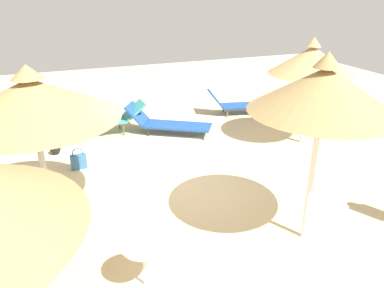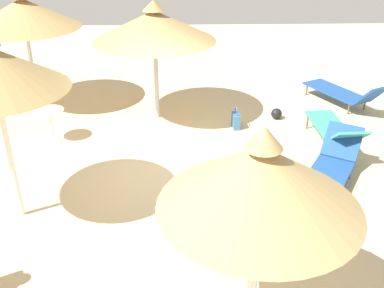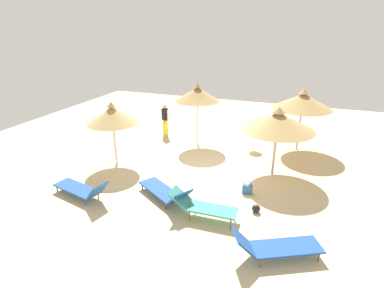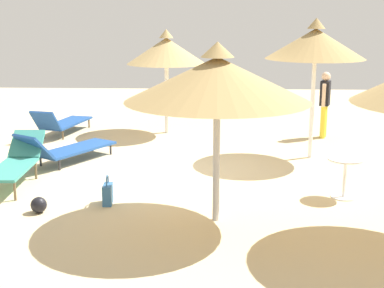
{
  "view_description": "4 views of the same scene",
  "coord_description": "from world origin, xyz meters",
  "px_view_note": "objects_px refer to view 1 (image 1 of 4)",
  "views": [
    {
      "loc": [
        -2.07,
        -6.53,
        3.74
      ],
      "look_at": [
        0.54,
        0.24,
        0.64
      ],
      "focal_mm": 34.93,
      "sensor_mm": 36.0,
      "label": 1
    },
    {
      "loc": [
        7.32,
        -0.01,
        4.32
      ],
      "look_at": [
        0.7,
        0.19,
        0.87
      ],
      "focal_mm": 41.98,
      "sensor_mm": 36.0,
      "label": 2
    },
    {
      "loc": [
        -3.04,
        10.28,
        5.38
      ],
      "look_at": [
        0.79,
        -0.18,
        0.95
      ],
      "focal_mm": 28.15,
      "sensor_mm": 36.0,
      "label": 3
    },
    {
      "loc": [
        -10.35,
        -0.5,
        3.1
      ],
      "look_at": [
        -0.17,
        -0.07,
        0.65
      ],
      "focal_mm": 52.23,
      "sensor_mm": 36.0,
      "label": 4
    }
  ],
  "objects_px": {
    "lounge_chair_far_right": "(167,122)",
    "lounge_chair_center": "(23,120)",
    "lounge_chair_edge": "(240,104)",
    "parasol_umbrella_near_left": "(324,90)",
    "beach_ball": "(55,149)",
    "parasol_umbrella_front": "(312,60)",
    "lounge_chair_far_left": "(109,119)",
    "side_table_round": "(145,258)",
    "parasol_umbrella_back": "(31,99)",
    "handbag": "(79,161)"
  },
  "relations": [
    {
      "from": "lounge_chair_center",
      "to": "parasol_umbrella_front",
      "type": "bearing_deg",
      "value": -26.37
    },
    {
      "from": "handbag",
      "to": "side_table_round",
      "type": "xyz_separation_m",
      "value": [
        0.49,
        -3.93,
        0.29
      ]
    },
    {
      "from": "lounge_chair_edge",
      "to": "lounge_chair_far_right",
      "type": "bearing_deg",
      "value": -163.21
    },
    {
      "from": "parasol_umbrella_near_left",
      "to": "lounge_chair_center",
      "type": "distance_m",
      "value": 8.15
    },
    {
      "from": "handbag",
      "to": "beach_ball",
      "type": "relative_size",
      "value": 1.96
    },
    {
      "from": "lounge_chair_far_right",
      "to": "parasol_umbrella_front",
      "type": "bearing_deg",
      "value": -30.92
    },
    {
      "from": "parasol_umbrella_front",
      "to": "lounge_chair_center",
      "type": "relative_size",
      "value": 1.17
    },
    {
      "from": "parasol_umbrella_back",
      "to": "side_table_round",
      "type": "distance_m",
      "value": 2.96
    },
    {
      "from": "parasol_umbrella_back",
      "to": "side_table_round",
      "type": "xyz_separation_m",
      "value": [
        1.13,
        -2.17,
        -1.67
      ]
    },
    {
      "from": "lounge_chair_edge",
      "to": "handbag",
      "type": "distance_m",
      "value": 5.54
    },
    {
      "from": "parasol_umbrella_front",
      "to": "lounge_chair_far_right",
      "type": "height_order",
      "value": "parasol_umbrella_front"
    },
    {
      "from": "lounge_chair_far_left",
      "to": "side_table_round",
      "type": "relative_size",
      "value": 2.94
    },
    {
      "from": "lounge_chair_center",
      "to": "lounge_chair_edge",
      "type": "distance_m",
      "value": 6.32
    },
    {
      "from": "lounge_chair_edge",
      "to": "side_table_round",
      "type": "relative_size",
      "value": 3.27
    },
    {
      "from": "lounge_chair_center",
      "to": "side_table_round",
      "type": "distance_m",
      "value": 6.95
    },
    {
      "from": "side_table_round",
      "to": "parasol_umbrella_back",
      "type": "bearing_deg",
      "value": 117.54
    },
    {
      "from": "lounge_chair_far_left",
      "to": "lounge_chair_far_right",
      "type": "relative_size",
      "value": 0.89
    },
    {
      "from": "parasol_umbrella_near_left",
      "to": "beach_ball",
      "type": "bearing_deg",
      "value": 126.75
    },
    {
      "from": "parasol_umbrella_near_left",
      "to": "beach_ball",
      "type": "xyz_separation_m",
      "value": [
        -3.58,
        4.8,
        -2.29
      ]
    },
    {
      "from": "parasol_umbrella_front",
      "to": "beach_ball",
      "type": "bearing_deg",
      "value": 165.83
    },
    {
      "from": "handbag",
      "to": "side_table_round",
      "type": "distance_m",
      "value": 3.97
    },
    {
      "from": "parasol_umbrella_front",
      "to": "beach_ball",
      "type": "distance_m",
      "value": 6.46
    },
    {
      "from": "parasol_umbrella_back",
      "to": "lounge_chair_edge",
      "type": "relative_size",
      "value": 1.2
    },
    {
      "from": "lounge_chair_edge",
      "to": "side_table_round",
      "type": "bearing_deg",
      "value": -127.25
    },
    {
      "from": "parasol_umbrella_front",
      "to": "side_table_round",
      "type": "relative_size",
      "value": 3.85
    },
    {
      "from": "parasol_umbrella_near_left",
      "to": "beach_ball",
      "type": "distance_m",
      "value": 6.41
    },
    {
      "from": "lounge_chair_edge",
      "to": "parasol_umbrella_front",
      "type": "bearing_deg",
      "value": -81.34
    },
    {
      "from": "lounge_chair_center",
      "to": "lounge_chair_edge",
      "type": "xyz_separation_m",
      "value": [
        6.28,
        -0.67,
        -0.03
      ]
    },
    {
      "from": "lounge_chair_center",
      "to": "handbag",
      "type": "bearing_deg",
      "value": -67.33
    },
    {
      "from": "handbag",
      "to": "lounge_chair_center",
      "type": "bearing_deg",
      "value": 112.67
    },
    {
      "from": "lounge_chair_far_left",
      "to": "lounge_chair_center",
      "type": "relative_size",
      "value": 0.9
    },
    {
      "from": "parasol_umbrella_front",
      "to": "lounge_chair_center",
      "type": "distance_m",
      "value": 7.66
    },
    {
      "from": "parasol_umbrella_front",
      "to": "side_table_round",
      "type": "distance_m",
      "value": 6.3
    },
    {
      "from": "parasol_umbrella_near_left",
      "to": "beach_ball",
      "type": "relative_size",
      "value": 11.6
    },
    {
      "from": "lounge_chair_far_right",
      "to": "beach_ball",
      "type": "xyz_separation_m",
      "value": [
        -2.9,
        -0.33,
        -0.19
      ]
    },
    {
      "from": "lounge_chair_edge",
      "to": "side_table_round",
      "type": "xyz_separation_m",
      "value": [
        -4.62,
        -6.07,
        0.15
      ]
    },
    {
      "from": "beach_ball",
      "to": "parasol_umbrella_near_left",
      "type": "bearing_deg",
      "value": -53.25
    },
    {
      "from": "parasol_umbrella_front",
      "to": "lounge_chair_far_left",
      "type": "height_order",
      "value": "parasol_umbrella_front"
    },
    {
      "from": "lounge_chair_far_right",
      "to": "lounge_chair_center",
      "type": "height_order",
      "value": "lounge_chair_center"
    },
    {
      "from": "lounge_chair_far_left",
      "to": "lounge_chair_center",
      "type": "bearing_deg",
      "value": 156.41
    },
    {
      "from": "parasol_umbrella_near_left",
      "to": "lounge_chair_edge",
      "type": "distance_m",
      "value": 6.6
    },
    {
      "from": "lounge_chair_far_left",
      "to": "lounge_chair_center",
      "type": "xyz_separation_m",
      "value": [
        -2.18,
        0.95,
        -0.07
      ]
    },
    {
      "from": "parasol_umbrella_front",
      "to": "lounge_chair_far_left",
      "type": "relative_size",
      "value": 1.31
    },
    {
      "from": "lounge_chair_far_left",
      "to": "lounge_chair_far_right",
      "type": "bearing_deg",
      "value": -20.06
    },
    {
      "from": "parasol_umbrella_near_left",
      "to": "lounge_chair_edge",
      "type": "relative_size",
      "value": 1.31
    },
    {
      "from": "lounge_chair_far_right",
      "to": "lounge_chair_edge",
      "type": "xyz_separation_m",
      "value": [
        2.66,
        0.8,
        0.0
      ]
    },
    {
      "from": "parasol_umbrella_back",
      "to": "lounge_chair_far_right",
      "type": "relative_size",
      "value": 1.18
    },
    {
      "from": "lounge_chair_far_left",
      "to": "handbag",
      "type": "bearing_deg",
      "value": -118.36
    },
    {
      "from": "parasol_umbrella_near_left",
      "to": "handbag",
      "type": "bearing_deg",
      "value": 129.52
    },
    {
      "from": "parasol_umbrella_front",
      "to": "lounge_chair_far_left",
      "type": "distance_m",
      "value": 5.35
    }
  ]
}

